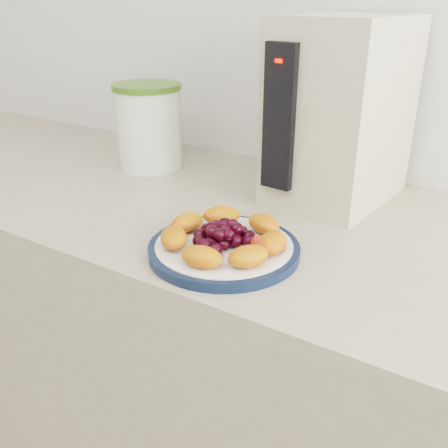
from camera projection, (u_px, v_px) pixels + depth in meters
The scene contains 10 objects.
counter at pixel (232, 390), 1.12m from camera, with size 3.50×0.60×0.90m, color #B2A791.
cabinet_face at pixel (231, 400), 1.14m from camera, with size 3.48×0.58×0.84m, color #A18757.
plate_rim at pixel (224, 249), 0.76m from camera, with size 0.23×0.23×0.01m, color #111F3C.
plate_face at pixel (224, 249), 0.76m from camera, with size 0.21×0.21×0.02m, color white.
canister at pixel (149, 129), 1.12m from camera, with size 0.15×0.15×0.18m, color #3F6C25.
canister_lid at pixel (146, 87), 1.08m from camera, with size 0.15×0.15×0.01m, color #466B22.
appliance_body at pixel (341, 112), 0.92m from camera, with size 0.19×0.27×0.33m, color beige.
appliance_panel at pixel (280, 119), 0.85m from camera, with size 0.06×0.02×0.25m, color black.
appliance_led at pixel (279, 61), 0.80m from camera, with size 0.01×0.01×0.01m, color #FF0C05.
fruit_plate at pixel (226, 236), 0.75m from camera, with size 0.20×0.20×0.03m.
Camera 1 is at (0.45, 0.46, 1.26)m, focal length 40.00 mm.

